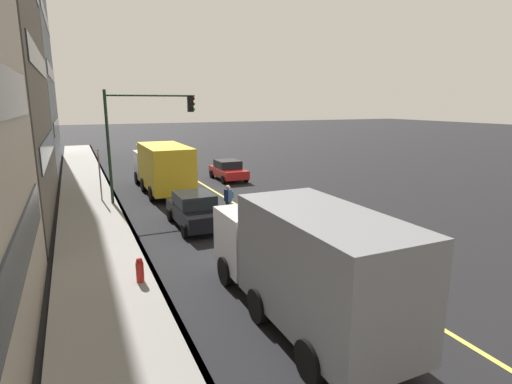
% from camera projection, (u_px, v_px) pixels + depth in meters
% --- Properties ---
extents(ground, '(200.00, 200.00, 0.00)m').
position_uv_depth(ground, '(254.00, 215.00, 20.52)').
color(ground, black).
extents(sidewalk_slab, '(80.00, 3.14, 0.15)m').
position_uv_depth(sidewalk_slab, '(96.00, 233.00, 17.47)').
color(sidewalk_slab, gray).
rests_on(sidewalk_slab, ground).
extents(curb_edge, '(80.00, 0.16, 0.15)m').
position_uv_depth(curb_edge, '(131.00, 229.00, 18.07)').
color(curb_edge, slate).
rests_on(curb_edge, ground).
extents(lane_stripe_center, '(80.00, 0.16, 0.01)m').
position_uv_depth(lane_stripe_center, '(254.00, 215.00, 20.51)').
color(lane_stripe_center, '#D8CC4C').
rests_on(lane_stripe_center, ground).
extents(car_red, '(3.95, 1.94, 1.46)m').
position_uv_depth(car_red, '(228.00, 170.00, 29.81)').
color(car_red, red).
rests_on(car_red, ground).
extents(car_black, '(4.20, 1.92, 1.57)m').
position_uv_depth(car_black, '(195.00, 210.00, 18.46)').
color(car_black, black).
rests_on(car_black, ground).
extents(truck_yellow, '(8.17, 2.60, 3.07)m').
position_uv_depth(truck_yellow, '(162.00, 166.00, 25.64)').
color(truck_yellow, silver).
rests_on(truck_yellow, ground).
extents(truck_gray, '(7.21, 2.45, 3.14)m').
position_uv_depth(truck_gray, '(305.00, 261.00, 10.21)').
color(truck_gray, silver).
rests_on(truck_gray, ground).
extents(pedestrian_with_backpack, '(0.43, 0.43, 1.64)m').
position_uv_depth(pedestrian_with_backpack, '(228.00, 199.00, 19.96)').
color(pedestrian_with_backpack, '#383838').
rests_on(pedestrian_with_backpack, ground).
extents(traffic_light_mast, '(0.28, 4.95, 6.29)m').
position_uv_depth(traffic_light_mast, '(142.00, 126.00, 22.19)').
color(traffic_light_mast, '#1E3823').
rests_on(traffic_light_mast, ground).
extents(street_sign_post, '(0.60, 0.08, 3.06)m').
position_uv_depth(street_sign_post, '(100.00, 172.00, 22.72)').
color(street_sign_post, slate).
rests_on(street_sign_post, ground).
extents(fire_hydrant, '(0.24, 0.24, 0.94)m').
position_uv_depth(fire_hydrant, '(140.00, 272.00, 12.45)').
color(fire_hydrant, red).
rests_on(fire_hydrant, ground).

